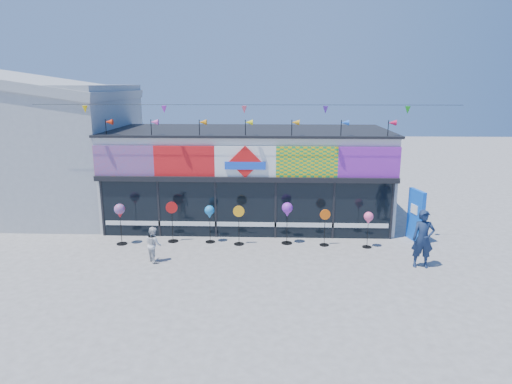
{
  "coord_description": "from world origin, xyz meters",
  "views": [
    {
      "loc": [
        1.07,
        -14.13,
        6.07
      ],
      "look_at": [
        0.47,
        2.0,
        2.22
      ],
      "focal_mm": 32.0,
      "sensor_mm": 36.0,
      "label": 1
    }
  ],
  "objects_px": {
    "spinner_6": "(368,219)",
    "adult_man": "(423,239)",
    "spinner_0": "(120,212)",
    "spinner_1": "(172,221)",
    "spinner_4": "(287,211)",
    "spinner_5": "(325,226)",
    "blue_sign": "(416,215)",
    "spinner_3": "(239,224)",
    "spinner_2": "(210,213)",
    "child": "(154,244)"
  },
  "relations": [
    {
      "from": "blue_sign",
      "to": "spinner_0",
      "type": "bearing_deg",
      "value": 170.7
    },
    {
      "from": "spinner_4",
      "to": "spinner_6",
      "type": "distance_m",
      "value": 3.06
    },
    {
      "from": "spinner_0",
      "to": "child",
      "type": "height_order",
      "value": "spinner_0"
    },
    {
      "from": "spinner_2",
      "to": "spinner_3",
      "type": "bearing_deg",
      "value": -10.44
    },
    {
      "from": "spinner_5",
      "to": "adult_man",
      "type": "height_order",
      "value": "adult_man"
    },
    {
      "from": "spinner_6",
      "to": "adult_man",
      "type": "height_order",
      "value": "adult_man"
    },
    {
      "from": "spinner_6",
      "to": "spinner_3",
      "type": "bearing_deg",
      "value": 178.38
    },
    {
      "from": "spinner_1",
      "to": "child",
      "type": "distance_m",
      "value": 2.07
    },
    {
      "from": "spinner_0",
      "to": "spinner_5",
      "type": "relative_size",
      "value": 1.13
    },
    {
      "from": "spinner_6",
      "to": "spinner_0",
      "type": "bearing_deg",
      "value": -180.0
    },
    {
      "from": "blue_sign",
      "to": "spinner_2",
      "type": "xyz_separation_m",
      "value": [
        -8.06,
        -0.5,
        0.16
      ]
    },
    {
      "from": "spinner_1",
      "to": "child",
      "type": "xyz_separation_m",
      "value": [
        -0.22,
        -2.05,
        -0.23
      ]
    },
    {
      "from": "blue_sign",
      "to": "spinner_2",
      "type": "distance_m",
      "value": 8.07
    },
    {
      "from": "spinner_3",
      "to": "spinner_5",
      "type": "relative_size",
      "value": 1.08
    },
    {
      "from": "spinner_1",
      "to": "spinner_5",
      "type": "xyz_separation_m",
      "value": [
        5.91,
        -0.21,
        -0.1
      ]
    },
    {
      "from": "spinner_1",
      "to": "spinner_3",
      "type": "bearing_deg",
      "value": -5.0
    },
    {
      "from": "spinner_5",
      "to": "adult_man",
      "type": "relative_size",
      "value": 0.72
    },
    {
      "from": "adult_man",
      "to": "child",
      "type": "bearing_deg",
      "value": -176.41
    },
    {
      "from": "spinner_5",
      "to": "child",
      "type": "relative_size",
      "value": 1.14
    },
    {
      "from": "spinner_2",
      "to": "adult_man",
      "type": "distance_m",
      "value": 7.8
    },
    {
      "from": "spinner_0",
      "to": "blue_sign",
      "type": "bearing_deg",
      "value": 4.26
    },
    {
      "from": "spinner_0",
      "to": "child",
      "type": "relative_size",
      "value": 1.29
    },
    {
      "from": "blue_sign",
      "to": "child",
      "type": "bearing_deg",
      "value": -178.98
    },
    {
      "from": "spinner_4",
      "to": "spinner_6",
      "type": "xyz_separation_m",
      "value": [
        3.04,
        -0.32,
        -0.2
      ]
    },
    {
      "from": "spinner_2",
      "to": "spinner_4",
      "type": "bearing_deg",
      "value": -0.59
    },
    {
      "from": "spinner_2",
      "to": "spinner_6",
      "type": "relative_size",
      "value": 1.07
    },
    {
      "from": "spinner_6",
      "to": "child",
      "type": "xyz_separation_m",
      "value": [
        -7.73,
        -1.68,
        -0.49
      ]
    },
    {
      "from": "adult_man",
      "to": "blue_sign",
      "type": "bearing_deg",
      "value": 82.64
    },
    {
      "from": "spinner_6",
      "to": "adult_man",
      "type": "bearing_deg",
      "value": -51.73
    },
    {
      "from": "spinner_2",
      "to": "spinner_3",
      "type": "distance_m",
      "value": 1.23
    },
    {
      "from": "blue_sign",
      "to": "adult_man",
      "type": "bearing_deg",
      "value": -115.5
    },
    {
      "from": "spinner_3",
      "to": "spinner_4",
      "type": "relative_size",
      "value": 0.94
    },
    {
      "from": "spinner_1",
      "to": "spinner_2",
      "type": "xyz_separation_m",
      "value": [
        1.48,
        -0.02,
        0.34
      ]
    },
    {
      "from": "spinner_0",
      "to": "child",
      "type": "xyz_separation_m",
      "value": [
        1.7,
        -1.68,
        -0.67
      ]
    },
    {
      "from": "blue_sign",
      "to": "spinner_1",
      "type": "bearing_deg",
      "value": 169.35
    },
    {
      "from": "adult_man",
      "to": "spinner_2",
      "type": "bearing_deg",
      "value": 168.27
    },
    {
      "from": "spinner_1",
      "to": "child",
      "type": "height_order",
      "value": "spinner_1"
    },
    {
      "from": "spinner_2",
      "to": "child",
      "type": "xyz_separation_m",
      "value": [
        -1.69,
        -2.03,
        -0.56
      ]
    },
    {
      "from": "spinner_5",
      "to": "spinner_6",
      "type": "relative_size",
      "value": 1.03
    },
    {
      "from": "child",
      "to": "spinner_3",
      "type": "bearing_deg",
      "value": -94.35
    },
    {
      "from": "spinner_6",
      "to": "child",
      "type": "distance_m",
      "value": 7.92
    },
    {
      "from": "spinner_4",
      "to": "adult_man",
      "type": "distance_m",
      "value": 4.99
    },
    {
      "from": "blue_sign",
      "to": "spinner_1",
      "type": "xyz_separation_m",
      "value": [
        -9.53,
        -0.49,
        -0.18
      ]
    },
    {
      "from": "spinner_4",
      "to": "blue_sign",
      "type": "bearing_deg",
      "value": 6.03
    },
    {
      "from": "spinner_3",
      "to": "blue_sign",
      "type": "bearing_deg",
      "value": 5.91
    },
    {
      "from": "spinner_5",
      "to": "spinner_6",
      "type": "height_order",
      "value": "spinner_5"
    },
    {
      "from": "spinner_3",
      "to": "spinner_6",
      "type": "xyz_separation_m",
      "value": [
        4.89,
        -0.14,
        0.3
      ]
    },
    {
      "from": "spinner_2",
      "to": "spinner_1",
      "type": "bearing_deg",
      "value": 179.31
    },
    {
      "from": "spinner_1",
      "to": "spinner_4",
      "type": "bearing_deg",
      "value": -0.62
    },
    {
      "from": "blue_sign",
      "to": "spinner_4",
      "type": "xyz_separation_m",
      "value": [
        -5.06,
        -0.53,
        0.29
      ]
    }
  ]
}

